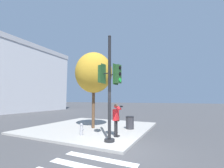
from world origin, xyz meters
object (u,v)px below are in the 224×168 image
object	(u,v)px
traffic_signal_pole	(109,85)
trash_bin	(130,123)
street_tree	(94,73)
person_photographer	(116,117)
fire_hydrant	(81,129)

from	to	relation	value
traffic_signal_pole	trash_bin	size ratio (longest dim) A/B	6.28
traffic_signal_pole	street_tree	xyz separation A→B (m)	(2.56, 2.54, 1.19)
traffic_signal_pole	street_tree	bearing A→B (deg)	44.74
person_photographer	trash_bin	xyz separation A→B (m)	(2.31, -0.02, -0.64)
person_photographer	fire_hydrant	bearing A→B (deg)	106.91
trash_bin	traffic_signal_pole	bearing A→B (deg)	-178.70
person_photographer	street_tree	distance (m)	4.08
street_tree	traffic_signal_pole	bearing A→B (deg)	-135.26
trash_bin	person_photographer	bearing A→B (deg)	179.53
street_tree	fire_hydrant	bearing A→B (deg)	-165.70
traffic_signal_pole	fire_hydrant	bearing A→B (deg)	76.66
fire_hydrant	person_photographer	bearing A→B (deg)	-73.09
fire_hydrant	trash_bin	xyz separation A→B (m)	(2.89, -1.93, 0.09)
traffic_signal_pole	street_tree	size ratio (longest dim) A/B	0.98
traffic_signal_pole	person_photographer	bearing A→B (deg)	5.15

